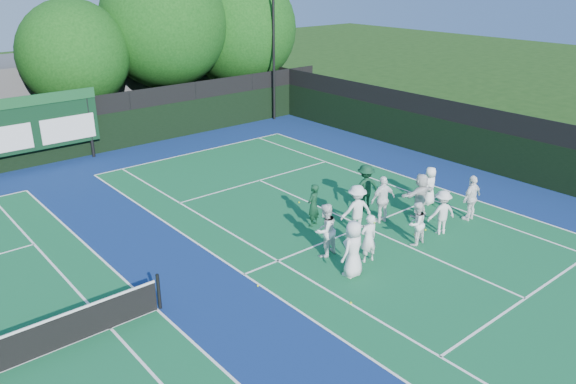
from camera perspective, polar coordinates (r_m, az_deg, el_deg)
ground at (r=20.55m, az=9.72°, el=-4.42°), size 120.00×120.00×0.00m
court_apron at (r=17.63m, az=-5.87°, el=-8.89°), size 34.00×32.00×0.01m
near_court at (r=21.13m, az=7.68°, el=-3.50°), size 11.05×23.85×0.01m
back_fence at (r=29.91m, az=-22.54°, el=5.36°), size 34.00×0.08×3.00m
divider_fence_right at (r=27.62m, az=20.66°, el=4.37°), size 0.08×32.00×3.00m
scoreboard at (r=29.05m, az=-24.40°, el=6.35°), size 6.00×0.21×3.55m
clubhouse at (r=38.40m, az=-20.89°, el=9.93°), size 18.00×6.00×4.00m
light_pole_right at (r=35.13m, az=-1.50°, el=17.42°), size 1.20×0.30×10.12m
tree_c at (r=33.51m, az=-20.69°, el=12.68°), size 5.92×5.92×7.57m
tree_d at (r=35.60m, az=-12.33°, el=16.02°), size 7.53×7.53×9.65m
tree_e at (r=38.49m, az=-4.89°, el=15.99°), size 7.51×7.51×9.09m
tennis_ball_0 at (r=16.50m, az=6.40°, el=-11.13°), size 0.07×0.07×0.07m
tennis_ball_1 at (r=21.44m, az=8.76°, el=-3.11°), size 0.07×0.07×0.07m
tennis_ball_2 at (r=21.24m, az=13.78°, el=-3.76°), size 0.07×0.07×0.07m
tennis_ball_3 at (r=17.23m, az=-3.08°, el=-9.48°), size 0.07×0.07×0.07m
tennis_ball_4 at (r=23.02m, az=1.13°, el=-1.05°), size 0.07×0.07×0.07m
tennis_ball_5 at (r=20.79m, az=12.75°, el=-4.23°), size 0.07×0.07×0.07m
player_front_0 at (r=17.48m, az=6.63°, el=-5.76°), size 0.99×0.74×1.85m
player_front_1 at (r=18.39m, az=8.18°, el=-4.68°), size 0.68×0.51×1.67m
player_front_2 at (r=19.85m, az=12.88°, el=-3.14°), size 0.78×0.62×1.57m
player_front_3 at (r=20.85m, az=15.36°, el=-2.01°), size 1.22×0.95×1.66m
player_front_4 at (r=22.30m, az=18.15°, el=-0.57°), size 1.06×0.46×1.79m
player_back_0 at (r=18.60m, az=3.79°, el=-3.89°), size 0.97×0.79×1.85m
player_back_1 at (r=20.22m, az=6.97°, el=-1.80°), size 1.36×1.04×1.86m
player_back_2 at (r=21.30m, az=9.61°, el=-0.75°), size 1.14×0.63×1.83m
player_back_3 at (r=22.08m, az=13.30°, el=-0.32°), size 1.67×0.70×1.75m
player_back_4 at (r=23.40m, az=14.20°, el=0.63°), size 0.87×0.68×1.58m
coach_left at (r=20.72m, az=2.59°, el=-1.36°), size 0.70×0.57×1.66m
coach_right at (r=22.32m, az=7.87°, el=0.48°), size 1.37×1.04×1.87m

